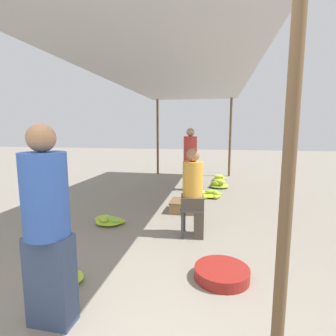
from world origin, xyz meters
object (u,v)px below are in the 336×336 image
at_px(banana_pile_left_1, 109,220).
at_px(vendor_foreground, 47,225).
at_px(crate_near, 184,206).
at_px(shopper_walking_mid, 190,158).
at_px(banana_pile_left_0, 65,275).
at_px(stool, 192,213).
at_px(banana_pile_right_0, 219,185).
at_px(basin_black, 222,273).
at_px(banana_pile_right_1, 210,194).
at_px(banana_pile_right_2, 220,179).
at_px(vendor_seated, 194,191).

bearing_deg(banana_pile_left_1, vendor_foreground, -77.95).
bearing_deg(crate_near, banana_pile_left_1, -140.82).
relative_size(banana_pile_left_1, shopper_walking_mid, 0.36).
relative_size(banana_pile_left_0, banana_pile_left_1, 0.71).
height_order(stool, banana_pile_right_0, stool).
bearing_deg(basin_black, crate_near, 107.12).
bearing_deg(stool, shopper_walking_mid, 96.68).
height_order(banana_pile_right_1, banana_pile_right_2, banana_pile_right_2).
relative_size(vendor_foreground, vendor_seated, 1.24).
bearing_deg(banana_pile_right_2, stool, -95.77).
height_order(banana_pile_right_2, crate_near, crate_near).
bearing_deg(banana_pile_right_0, vendor_seated, -96.49).
distance_m(vendor_seated, shopper_walking_mid, 3.09).
xyz_separation_m(vendor_seated, banana_pile_right_2, (0.43, 4.43, -0.63)).
distance_m(banana_pile_left_0, shopper_walking_mid, 4.71).
bearing_deg(banana_pile_right_1, stool, -95.14).
xyz_separation_m(stool, banana_pile_left_1, (-1.46, 0.21, -0.29)).
distance_m(banana_pile_left_0, banana_pile_right_0, 5.21).
distance_m(vendor_seated, banana_pile_left_0, 2.05).
distance_m(basin_black, crate_near, 2.41).
xyz_separation_m(vendor_foreground, vendor_seated, (0.99, 2.07, -0.16)).
xyz_separation_m(banana_pile_left_1, crate_near, (1.19, 0.97, 0.04)).
height_order(banana_pile_right_1, crate_near, crate_near).
bearing_deg(banana_pile_right_1, shopper_walking_mid, 130.04).
distance_m(banana_pile_left_1, crate_near, 1.53).
xyz_separation_m(basin_black, banana_pile_left_1, (-1.90, 1.34, 0.00)).
xyz_separation_m(vendor_seated, banana_pile_left_0, (-1.24, -1.50, -0.63)).
relative_size(basin_black, banana_pile_left_0, 1.42).
bearing_deg(shopper_walking_mid, vendor_seated, -82.95).
xyz_separation_m(crate_near, shopper_walking_mid, (-0.09, 1.88, 0.75)).
bearing_deg(vendor_foreground, stool, 64.86).
distance_m(vendor_foreground, banana_pile_right_0, 5.74).
distance_m(banana_pile_left_1, banana_pile_right_0, 3.74).
relative_size(vendor_seated, basin_black, 2.24).
relative_size(vendor_seated, banana_pile_left_0, 3.18).
distance_m(stool, banana_pile_right_2, 4.46).
bearing_deg(banana_pile_left_0, shopper_walking_mid, 79.29).
bearing_deg(banana_pile_right_0, shopper_walking_mid, -153.41).
bearing_deg(stool, vendor_seated, -5.95).
bearing_deg(stool, banana_pile_right_1, 84.86).
bearing_deg(basin_black, banana_pile_left_0, -167.32).
relative_size(banana_pile_right_1, crate_near, 1.25).
height_order(banana_pile_left_1, banana_pile_right_2, banana_pile_right_2).
xyz_separation_m(stool, basin_black, (0.44, -1.13, -0.29)).
distance_m(vendor_foreground, crate_near, 3.41).
bearing_deg(crate_near, banana_pile_left_0, -109.51).
distance_m(banana_pile_left_1, shopper_walking_mid, 3.16).
xyz_separation_m(vendor_seated, banana_pile_right_0, (0.39, 3.44, -0.61)).
bearing_deg(vendor_seated, crate_near, 103.94).
relative_size(vendor_foreground, banana_pile_left_1, 2.79).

